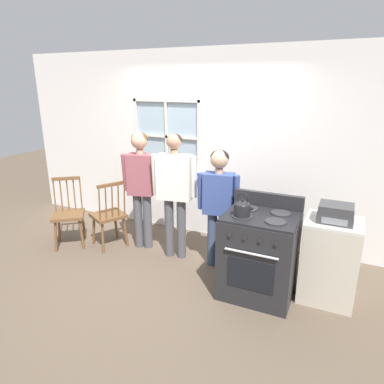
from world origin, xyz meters
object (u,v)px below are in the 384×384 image
Objects in this scene: kettle at (242,208)px; chair_by_window at (109,216)px; person_elderly_left at (141,179)px; potted_plant at (168,169)px; stove at (259,254)px; chair_near_wall at (68,215)px; person_teen_center at (175,185)px; stereo at (336,213)px; side_counter at (329,260)px; person_adult_right at (218,197)px.

chair_by_window is at bearing 169.01° from kettle.
person_elderly_left is 6.88× the size of potted_plant.
stove is 2.16m from potted_plant.
chair_by_window and chair_near_wall have the same top height.
stereo is (1.91, -0.17, -0.01)m from person_teen_center.
stove is 3.19× the size of stereo.
person_adult_right is at bearing 173.00° from side_counter.
chair_near_wall is 2.85× the size of stereo.
person_adult_right is at bearing -8.36° from person_teen_center.
side_counter is at bearing -34.66° from chair_near_wall.
person_teen_center reaches higher than stereo.
person_elderly_left reaches higher than side_counter.
person_elderly_left is 2.52m from side_counter.
person_elderly_left is at bearing 167.59° from person_adult_right.
kettle is at bearing -158.60° from stereo.
stove is at bearing -163.35° from stereo.
potted_plant is 2.67m from side_counter.
side_counter is at bearing 90.00° from stereo.
chair_near_wall is 4.10× the size of potted_plant.
person_teen_center is 0.60m from person_adult_right.
side_counter is at bearing 117.49° from chair_by_window.
person_teen_center reaches higher than stove.
potted_plant reaches higher than side_counter.
stove is (0.62, -0.39, -0.44)m from person_adult_right.
chair_by_window is 1.00× the size of chair_near_wall.
side_counter is at bearing -20.91° from potted_plant.
person_adult_right is 4.38× the size of stereo.
person_elderly_left reaches higher than stove.
stove is (2.20, -0.26, 0.02)m from chair_by_window.
potted_plant is 2.62m from stereo.
person_adult_right reaches higher than chair_near_wall.
potted_plant is (0.01, 0.72, -0.01)m from person_elderly_left.
chair_by_window is 0.89× the size of stove.
stove is at bearing -26.69° from person_teen_center.
chair_by_window is 1.14m from potted_plant.
person_teen_center reaches higher than side_counter.
person_adult_right is at bearing -17.07° from person_elderly_left.
kettle is at bearing -142.43° from stove.
stove is at bearing -28.66° from person_elderly_left.
kettle is 0.73× the size of stereo.
person_adult_right reaches higher than kettle.
person_adult_right reaches higher than side_counter.
potted_plant is at bearing 159.09° from side_counter.
chair_near_wall is (-0.55, -0.20, 0.00)m from chair_by_window.
side_counter is (2.44, -0.93, -0.53)m from potted_plant.
stove is 1.20× the size of side_counter.
kettle reaches higher than chair_by_window.
stove is at bearing -42.04° from person_adult_right.
stove is at bearing -38.70° from chair_near_wall.
person_adult_right is at bearing 130.94° from kettle.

